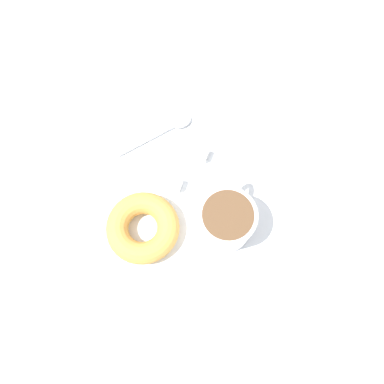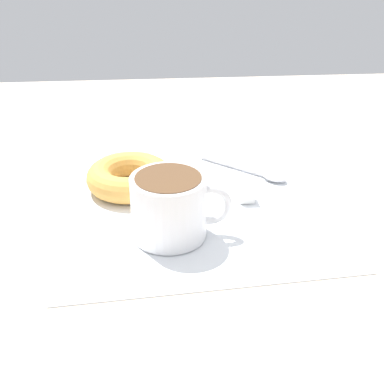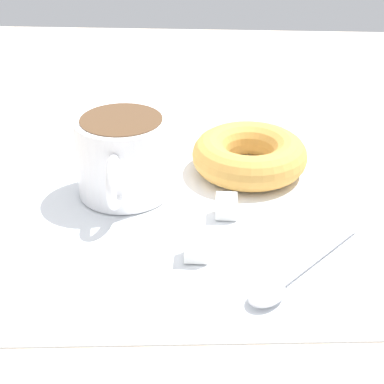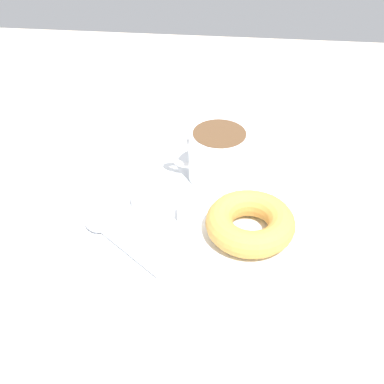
% 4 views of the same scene
% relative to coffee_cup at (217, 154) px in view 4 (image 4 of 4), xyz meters
% --- Properties ---
extents(ground_plane, '(1.20, 1.20, 0.02)m').
position_rel_coffee_cup_xyz_m(ground_plane, '(-0.02, -0.06, -0.05)').
color(ground_plane, beige).
extents(napkin, '(0.38, 0.38, 0.00)m').
position_rel_coffee_cup_xyz_m(napkin, '(-0.03, -0.07, -0.04)').
color(napkin, white).
rests_on(napkin, ground_plane).
extents(coffee_cup, '(0.12, 0.09, 0.08)m').
position_rel_coffee_cup_xyz_m(coffee_cup, '(0.00, 0.00, 0.00)').
color(coffee_cup, white).
rests_on(coffee_cup, napkin).
extents(donut, '(0.12, 0.12, 0.04)m').
position_rel_coffee_cup_xyz_m(donut, '(0.05, -0.12, -0.02)').
color(donut, gold).
rests_on(donut, napkin).
extents(spoon, '(0.12, 0.11, 0.01)m').
position_rel_coffee_cup_xyz_m(spoon, '(-0.14, -0.15, -0.04)').
color(spoon, silver).
rests_on(spoon, napkin).
extents(sugar_cube, '(0.02, 0.02, 0.02)m').
position_rel_coffee_cup_xyz_m(sugar_cube, '(-0.10, -0.08, -0.03)').
color(sugar_cube, white).
rests_on(sugar_cube, napkin).
extents(sugar_cube_extra, '(0.02, 0.02, 0.02)m').
position_rel_coffee_cup_xyz_m(sugar_cube_extra, '(-0.04, -0.10, -0.03)').
color(sugar_cube_extra, white).
rests_on(sugar_cube_extra, napkin).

